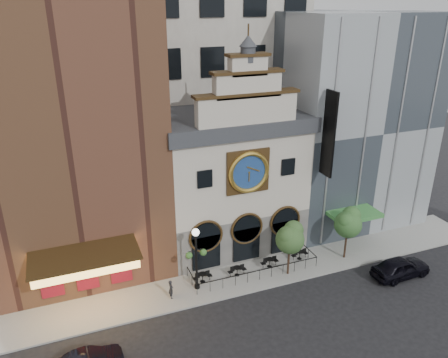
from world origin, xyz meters
name	(u,v)px	position (x,y,z in m)	size (l,w,h in m)	color
ground	(266,290)	(0.00, 0.00, 0.00)	(120.00, 120.00, 0.00)	black
sidewalk	(253,272)	(0.00, 2.50, 0.07)	(44.00, 5.00, 0.15)	gray
clock_building	(229,176)	(0.00, 7.82, 6.69)	(12.60, 8.78, 18.65)	#605E5B
theater_building	(64,118)	(-13.00, 9.96, 12.60)	(14.00, 15.60, 25.00)	brown
retail_building	(343,119)	(12.99, 9.99, 10.14)	(14.00, 14.40, 20.00)	gray
office_tower	(185,11)	(0.00, 20.00, 20.00)	(20.00, 16.00, 40.00)	beige
cafe_railing	(253,266)	(0.00, 2.50, 0.60)	(10.60, 2.60, 0.90)	black
bistro_0	(203,277)	(-4.39, 2.60, 0.61)	(1.58, 0.68, 0.90)	black
bistro_1	(237,270)	(-1.46, 2.42, 0.61)	(1.58, 0.68, 0.90)	black
bistro_2	(270,262)	(1.58, 2.58, 0.61)	(1.58, 0.68, 0.90)	black
bistro_3	(300,254)	(4.57, 2.71, 0.61)	(1.58, 0.68, 0.90)	black
car_right	(401,267)	(11.04, -2.34, 0.86)	(2.02, 5.03, 1.71)	black
pedestrian	(171,289)	(-7.23, 1.57, 0.91)	(0.55, 0.36, 1.52)	black
lamppost	(196,252)	(-5.04, 1.99, 3.40)	(1.68, 0.57, 5.26)	black
tree_left	(290,237)	(2.59, 1.17, 3.55)	(2.41, 2.32, 4.63)	#382619
tree_right	(348,222)	(8.41, 1.56, 3.59)	(2.44, 2.35, 4.70)	#382619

